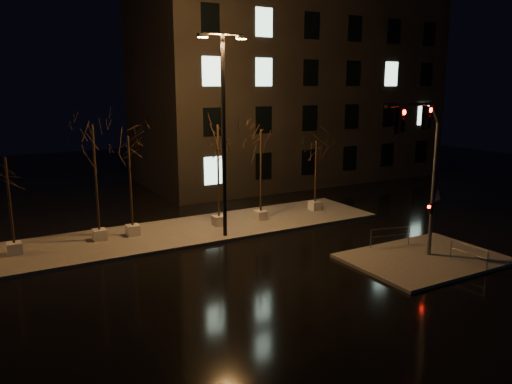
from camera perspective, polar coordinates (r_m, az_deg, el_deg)
ground at (r=22.61m, az=-1.24°, el=-8.36°), size 90.00×90.00×0.00m
median at (r=27.75m, az=-7.17°, el=-4.38°), size 22.00×5.00×0.15m
sidewalk_corner at (r=24.47m, az=18.65°, el=-7.22°), size 7.00×5.00×0.15m
building at (r=43.84m, az=3.71°, el=11.55°), size 25.00×12.00×15.00m
tree_0 at (r=25.35m, az=-26.55°, el=1.32°), size 1.80×1.80×4.71m
tree_1 at (r=25.95m, az=-18.03°, el=4.48°), size 1.80×1.80×6.03m
tree_2 at (r=26.38m, az=-14.31°, el=3.70°), size 1.80×1.80×5.36m
tree_3 at (r=27.45m, az=-4.38°, el=5.07°), size 1.80×1.80×5.81m
tree_4 at (r=28.58m, az=0.56°, el=4.84°), size 1.80×1.80×5.45m
tree_5 at (r=31.29m, az=6.89°, el=4.06°), size 1.80×1.80×4.51m
traffic_signal_mast at (r=22.83m, az=18.77°, el=3.61°), size 5.54×1.84×7.06m
streetlight_main at (r=25.39m, az=-3.72°, el=7.91°), size 2.56×0.39×10.24m
guard_rail_a at (r=25.42m, az=15.10°, el=-4.66°), size 2.09×0.56×0.93m
guard_rail_b at (r=23.99m, az=23.14°, el=-6.33°), size 0.11×1.87×0.89m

